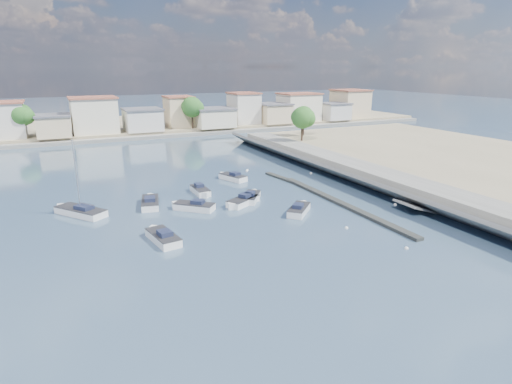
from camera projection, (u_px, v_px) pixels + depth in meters
ground at (207, 163)px, 76.23m from camera, size 400.00×400.00×0.00m
seawall_walkway at (395, 182)px, 60.22m from camera, size 5.00×90.00×1.80m
seawall_embankment at (497, 167)px, 69.14m from camera, size 49.65×90.00×2.90m
breakwater at (328, 198)px, 55.37m from camera, size 2.00×31.02×0.35m
far_shore_land at (147, 125)px, 121.08m from camera, size 160.00×40.00×1.40m
far_shore_quay at (165, 136)px, 102.97m from camera, size 160.00×2.50×0.80m
far_town at (199, 113)px, 111.24m from camera, size 113.01×12.80×8.35m
shore_trees at (201, 111)px, 102.27m from camera, size 74.56×38.32×7.92m
motorboat_a at (162, 237)px, 41.97m from camera, size 2.65×5.57×1.48m
motorboat_b at (251, 197)px, 54.83m from camera, size 4.06×4.62×1.48m
motorboat_c at (192, 207)px, 51.09m from camera, size 4.80×4.63×1.48m
motorboat_d at (242, 202)px, 52.86m from camera, size 4.97×3.94×1.48m
motorboat_e at (150, 202)px, 52.70m from camera, size 3.05×5.72×1.48m
motorboat_f at (232, 177)px, 64.67m from camera, size 3.32×5.03×1.48m
motorboat_g at (201, 191)px, 57.44m from camera, size 1.67×4.82×1.48m
motorboat_h at (299, 210)px, 50.03m from camera, size 4.40×4.40×1.48m
sailboat at (79, 211)px, 49.38m from camera, size 5.63×6.53×9.00m
mooring_buoys at (314, 193)px, 57.83m from camera, size 10.75×35.64×0.39m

